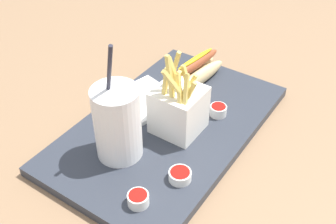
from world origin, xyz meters
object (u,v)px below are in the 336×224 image
at_px(soda_cup, 117,123).
at_px(ketchup_cup_3, 138,199).
at_px(ketchup_cup_1, 218,110).
at_px(ketchup_cup_2, 180,175).
at_px(napkin_stack, 145,99).
at_px(hot_dog_1, 195,72).
at_px(fries_basket, 179,108).

xyz_separation_m(soda_cup, ketchup_cup_3, (0.08, 0.10, -0.06)).
bearing_deg(soda_cup, ketchup_cup_1, 153.94).
height_order(soda_cup, ketchup_cup_2, soda_cup).
bearing_deg(napkin_stack, ketchup_cup_3, 34.13).
bearing_deg(ketchup_cup_3, ketchup_cup_2, 161.36).
bearing_deg(hot_dog_1, ketchup_cup_1, 53.68).
xyz_separation_m(fries_basket, ketchup_cup_2, (0.11, 0.07, -0.04)).
distance_m(hot_dog_1, napkin_stack, 0.13).
bearing_deg(ketchup_cup_3, fries_basket, -166.34).
xyz_separation_m(ketchup_cup_1, ketchup_cup_3, (0.27, 0.00, -0.00)).
distance_m(ketchup_cup_1, napkin_stack, 0.16).
relative_size(ketchup_cup_2, napkin_stack, 0.33).
bearing_deg(ketchup_cup_1, fries_basket, -29.16).
bearing_deg(napkin_stack, soda_cup, 19.91).
bearing_deg(soda_cup, fries_basket, 156.11).
relative_size(soda_cup, ketchup_cup_3, 6.59).
xyz_separation_m(soda_cup, napkin_stack, (-0.15, -0.06, -0.07)).
bearing_deg(ketchup_cup_3, hot_dog_1, -163.41).
bearing_deg(soda_cup, ketchup_cup_3, 52.67).
relative_size(hot_dog_1, ketchup_cup_3, 4.81).
xyz_separation_m(fries_basket, napkin_stack, (-0.03, -0.11, -0.04)).
xyz_separation_m(fries_basket, ketchup_cup_1, (-0.08, 0.04, -0.04)).
bearing_deg(ketchup_cup_2, soda_cup, -87.32).
distance_m(soda_cup, ketchup_cup_2, 0.14).
xyz_separation_m(hot_dog_1, napkin_stack, (0.12, -0.05, -0.02)).
distance_m(hot_dog_1, ketchup_cup_1, 0.13).
height_order(hot_dog_1, ketchup_cup_1, hot_dog_1).
relative_size(soda_cup, fries_basket, 1.34).
xyz_separation_m(ketchup_cup_3, napkin_stack, (-0.23, -0.15, -0.01)).
bearing_deg(ketchup_cup_2, ketchup_cup_1, -170.96).
distance_m(ketchup_cup_2, ketchup_cup_3, 0.09).
bearing_deg(napkin_stack, ketchup_cup_1, 106.58).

